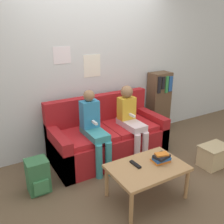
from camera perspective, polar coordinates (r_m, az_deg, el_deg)
name	(u,v)px	position (r m, az deg, el deg)	size (l,w,h in m)	color
ground_plane	(126,171)	(3.53, 3.17, -13.32)	(10.00, 10.00, 0.00)	brown
wall_back	(91,66)	(3.87, -4.77, 10.46)	(8.00, 0.06, 2.60)	silver
couch	(107,138)	(3.77, -1.09, -5.88)	(1.69, 0.79, 0.89)	maroon
coffee_table	(147,170)	(2.91, 8.05, -12.96)	(0.85, 0.58, 0.41)	#AD7F51
person_left	(94,127)	(3.35, -4.15, -3.53)	(0.24, 0.55, 1.09)	teal
person_right	(131,119)	(3.63, 4.35, -1.50)	(0.24, 0.55, 1.07)	silver
tv_remote	(135,164)	(2.88, 5.36, -11.83)	(0.05, 0.17, 0.02)	black
book_stack	(161,158)	(2.97, 11.19, -10.27)	(0.21, 0.18, 0.11)	orange
bookshelf	(159,103)	(4.58, 10.61, 2.10)	(0.38, 0.27, 1.10)	brown
storage_box	(214,156)	(3.85, 22.24, -9.22)	(0.41, 0.29, 0.31)	#CCB284
backpack	(38,176)	(3.19, -16.56, -13.85)	(0.25, 0.26, 0.42)	#336B42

